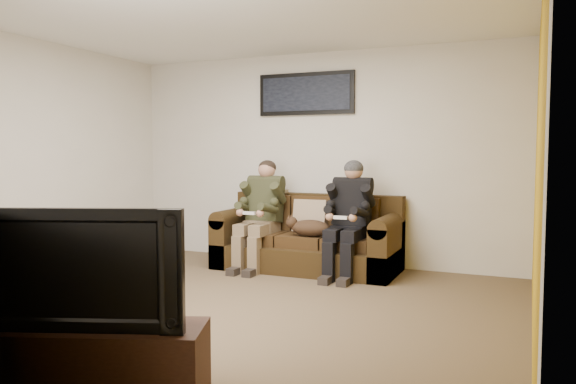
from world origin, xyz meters
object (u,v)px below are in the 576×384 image
at_px(tv_stand, 87,362).
at_px(television, 85,266).
at_px(person_left, 261,208).
at_px(framed_poster, 306,94).
at_px(person_right, 349,211).
at_px(cat, 309,227).
at_px(sofa, 309,241).

distance_m(tv_stand, television, 0.54).
height_order(person_left, framed_poster, framed_poster).
bearing_deg(person_right, framed_poster, 142.76).
bearing_deg(cat, tv_stand, -89.27).
height_order(sofa, tv_stand, sofa).
relative_size(person_left, cat, 1.94).
distance_m(sofa, tv_stand, 3.78).
height_order(framed_poster, tv_stand, framed_poster).
bearing_deg(person_left, sofa, 17.99).
relative_size(person_left, television, 1.10).
distance_m(person_left, television, 3.66).
bearing_deg(tv_stand, sofa, 71.62).
distance_m(person_right, framed_poster, 1.67).
height_order(cat, television, television).
relative_size(cat, tv_stand, 0.50).
height_order(sofa, framed_poster, framed_poster).
bearing_deg(sofa, cat, -68.97).
bearing_deg(tv_stand, television, 0.00).
xyz_separation_m(framed_poster, tv_stand, (0.34, -4.17, -1.89)).
bearing_deg(tv_stand, person_left, 80.29).
relative_size(person_right, framed_poster, 1.03).
xyz_separation_m(cat, tv_stand, (0.04, -3.52, -0.32)).
relative_size(tv_stand, television, 1.13).
distance_m(cat, tv_stand, 3.53).
height_order(person_left, person_right, person_right).
bearing_deg(cat, television, -89.27).
height_order(framed_poster, television, framed_poster).
xyz_separation_m(person_left, person_right, (1.09, 0.00, 0.00)).
relative_size(person_right, tv_stand, 0.98).
bearing_deg(person_right, tv_stand, -96.38).
xyz_separation_m(sofa, cat, (0.10, -0.26, 0.20)).
relative_size(cat, framed_poster, 0.53).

